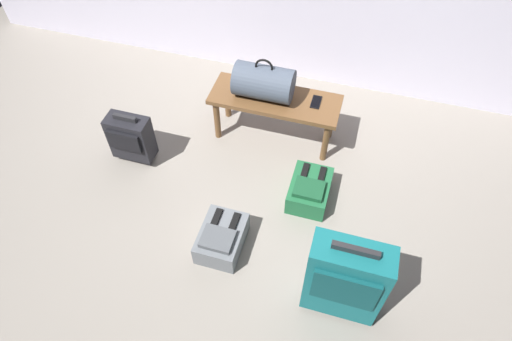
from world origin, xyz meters
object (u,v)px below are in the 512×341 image
Objects in this scene: bench at (275,104)px; backpack_grey at (222,238)px; backpack_green at (310,190)px; cell_phone at (316,102)px; suitcase_small_charcoal at (131,137)px; duffel_bag_slate at (264,82)px; suitcase_upright_teal at (345,280)px.

backpack_grey is (-0.07, -1.10, -0.26)m from bench.
backpack_green is 1.00× the size of backpack_grey.
cell_phone is at bearing 100.16° from backpack_green.
cell_phone is 1.43m from suitcase_small_charcoal.
suitcase_small_charcoal is 1.08m from backpack_grey.
suitcase_small_charcoal is at bearing -179.84° from backpack_green.
cell_phone reaches higher than backpack_grey.
duffel_bag_slate reaches higher than bench.
suitcase_small_charcoal is (-1.29, -0.58, -0.18)m from cell_phone.
duffel_bag_slate reaches higher than cell_phone.
backpack_green is at bearing -79.84° from cell_phone.
suitcase_upright_teal is (0.44, -1.34, -0.05)m from cell_phone.
suitcase_upright_teal is at bearing -23.73° from suitcase_small_charcoal.
cell_phone reaches higher than backpack_green.
cell_phone is 0.31× the size of suitcase_small_charcoal.
backpack_green and backpack_grey have the same top height.
suitcase_small_charcoal is (-0.99, -0.54, -0.11)m from bench.
backpack_green is (0.50, -0.54, -0.46)m from duffel_bag_slate.
cell_phone reaches higher than bench.
cell_phone is at bearing 71.45° from backpack_grey.
backpack_grey is at bearing -31.35° from suitcase_small_charcoal.
suitcase_small_charcoal is at bearing 148.65° from backpack_grey.
suitcase_upright_teal reaches higher than backpack_green.
duffel_bag_slate is at bearing 31.28° from suitcase_small_charcoal.
backpack_green is at bearing 0.16° from suitcase_small_charcoal.
duffel_bag_slate is 3.06× the size of cell_phone.
suitcase_small_charcoal is at bearing 156.27° from suitcase_upright_teal.
suitcase_upright_teal is 1.90m from suitcase_small_charcoal.
duffel_bag_slate is 1.19m from backpack_grey.
bench is at bearing 119.90° from suitcase_upright_teal.
bench is at bearing -0.00° from duffel_bag_slate.
duffel_bag_slate is 0.96× the size of suitcase_small_charcoal.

